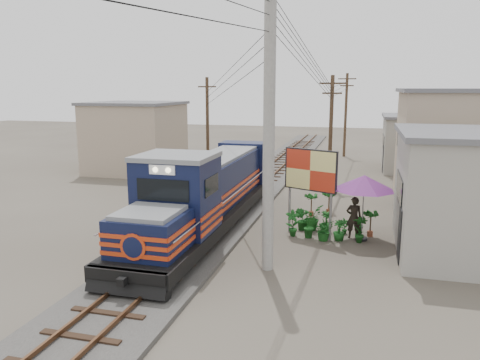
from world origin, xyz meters
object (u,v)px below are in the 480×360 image
(locomotive, at_px, (208,194))
(vendor, at_px, (354,217))
(billboard, at_px, (310,172))
(market_umbrella, at_px, (364,183))

(locomotive, distance_m, vendor, 6.37)
(locomotive, bearing_deg, billboard, 3.74)
(billboard, bearing_deg, locomotive, -153.25)
(locomotive, xyz_separation_m, billboard, (4.46, 0.29, 1.12))
(locomotive, bearing_deg, market_umbrella, 2.54)
(vendor, bearing_deg, billboard, -4.18)
(locomotive, xyz_separation_m, vendor, (6.30, 0.50, -0.75))
(billboard, height_order, market_umbrella, billboard)
(vendor, bearing_deg, market_umbrella, 139.03)
(billboard, xyz_separation_m, vendor, (1.85, 0.21, -1.88))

